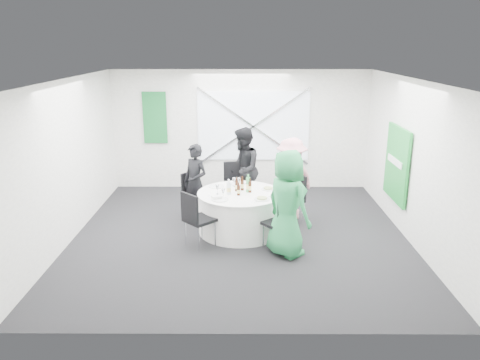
{
  "coord_description": "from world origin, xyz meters",
  "views": [
    {
      "loc": [
        0.04,
        -7.9,
        3.4
      ],
      "look_at": [
        0.0,
        0.2,
        1.0
      ],
      "focal_mm": 35.0,
      "sensor_mm": 36.0,
      "label": 1
    }
  ],
  "objects_px": {
    "chair_back_left": "(193,191)",
    "person_woman_green": "(287,204)",
    "clear_water_bottle": "(229,188)",
    "banquet_table": "(240,212)",
    "chair_back_right": "(294,194)",
    "green_water_bottle": "(248,185)",
    "chair_front_right": "(282,220)",
    "chair_front_left": "(196,215)",
    "person_man_back_left": "(195,182)",
    "person_man_back": "(243,170)",
    "person_woman_pink": "(291,179)",
    "chair_back": "(235,183)"
  },
  "relations": [
    {
      "from": "person_woman_pink",
      "to": "chair_front_right",
      "type": "bearing_deg",
      "value": 44.11
    },
    {
      "from": "person_woman_pink",
      "to": "green_water_bottle",
      "type": "bearing_deg",
      "value": 2.76
    },
    {
      "from": "chair_back_right",
      "to": "person_woman_pink",
      "type": "distance_m",
      "value": 0.32
    },
    {
      "from": "chair_back_left",
      "to": "person_man_back_left",
      "type": "distance_m",
      "value": 0.28
    },
    {
      "from": "person_man_back",
      "to": "banquet_table",
      "type": "bearing_deg",
      "value": 0.0
    },
    {
      "from": "clear_water_bottle",
      "to": "person_man_back",
      "type": "bearing_deg",
      "value": 78.89
    },
    {
      "from": "person_man_back_left",
      "to": "green_water_bottle",
      "type": "relative_size",
      "value": 4.57
    },
    {
      "from": "person_man_back_left",
      "to": "green_water_bottle",
      "type": "height_order",
      "value": "person_man_back_left"
    },
    {
      "from": "person_man_back_left",
      "to": "clear_water_bottle",
      "type": "xyz_separation_m",
      "value": [
        0.68,
        -0.75,
        0.11
      ]
    },
    {
      "from": "person_man_back",
      "to": "green_water_bottle",
      "type": "height_order",
      "value": "person_man_back"
    },
    {
      "from": "person_woman_green",
      "to": "green_water_bottle",
      "type": "height_order",
      "value": "person_woman_green"
    },
    {
      "from": "chair_front_right",
      "to": "green_water_bottle",
      "type": "distance_m",
      "value": 1.08
    },
    {
      "from": "banquet_table",
      "to": "person_man_back_left",
      "type": "relative_size",
      "value": 1.03
    },
    {
      "from": "chair_back_right",
      "to": "green_water_bottle",
      "type": "relative_size",
      "value": 2.87
    },
    {
      "from": "person_man_back_left",
      "to": "person_man_back",
      "type": "bearing_deg",
      "value": 66.76
    },
    {
      "from": "person_man_back",
      "to": "person_woman_pink",
      "type": "distance_m",
      "value": 1.07
    },
    {
      "from": "chair_back_left",
      "to": "chair_back_right",
      "type": "xyz_separation_m",
      "value": [
        2.0,
        -0.29,
        0.03
      ]
    },
    {
      "from": "person_woman_pink",
      "to": "green_water_bottle",
      "type": "xyz_separation_m",
      "value": [
        -0.85,
        -0.65,
        0.07
      ]
    },
    {
      "from": "banquet_table",
      "to": "chair_front_left",
      "type": "distance_m",
      "value": 1.05
    },
    {
      "from": "banquet_table",
      "to": "chair_front_left",
      "type": "relative_size",
      "value": 1.57
    },
    {
      "from": "chair_back_left",
      "to": "person_man_back",
      "type": "bearing_deg",
      "value": -28.54
    },
    {
      "from": "banquet_table",
      "to": "person_man_back_left",
      "type": "xyz_separation_m",
      "value": [
        -0.88,
        0.66,
        0.38
      ]
    },
    {
      "from": "chair_back",
      "to": "chair_back_left",
      "type": "bearing_deg",
      "value": -162.49
    },
    {
      "from": "chair_back_left",
      "to": "chair_front_left",
      "type": "bearing_deg",
      "value": -132.09
    },
    {
      "from": "chair_back_left",
      "to": "person_woman_green",
      "type": "height_order",
      "value": "person_woman_green"
    },
    {
      "from": "chair_back_left",
      "to": "green_water_bottle",
      "type": "xyz_separation_m",
      "value": [
        1.1,
        -0.76,
        0.36
      ]
    },
    {
      "from": "chair_back",
      "to": "chair_back_right",
      "type": "distance_m",
      "value": 1.34
    },
    {
      "from": "chair_front_right",
      "to": "person_man_back",
      "type": "xyz_separation_m",
      "value": [
        -0.65,
        2.02,
        0.32
      ]
    },
    {
      "from": "person_woman_green",
      "to": "chair_front_right",
      "type": "bearing_deg",
      "value": -10.78
    },
    {
      "from": "chair_back_right",
      "to": "person_woman_green",
      "type": "xyz_separation_m",
      "value": [
        -0.28,
        -1.47,
        0.33
      ]
    },
    {
      "from": "clear_water_bottle",
      "to": "banquet_table",
      "type": "bearing_deg",
      "value": 24.38
    },
    {
      "from": "chair_front_left",
      "to": "person_woman_pink",
      "type": "distance_m",
      "value": 2.25
    },
    {
      "from": "chair_front_right",
      "to": "person_woman_pink",
      "type": "xyz_separation_m",
      "value": [
        0.3,
        1.52,
        0.27
      ]
    },
    {
      "from": "person_woman_pink",
      "to": "chair_back_right",
      "type": "bearing_deg",
      "value": 72.06
    },
    {
      "from": "chair_back_left",
      "to": "person_woman_pink",
      "type": "bearing_deg",
      "value": -53.07
    },
    {
      "from": "green_water_bottle",
      "to": "chair_front_right",
      "type": "bearing_deg",
      "value": -57.64
    },
    {
      "from": "chair_front_right",
      "to": "chair_front_left",
      "type": "bearing_deg",
      "value": -44.76
    },
    {
      "from": "chair_back",
      "to": "person_man_back_left",
      "type": "height_order",
      "value": "person_man_back_left"
    },
    {
      "from": "chair_front_left",
      "to": "person_man_back_left",
      "type": "height_order",
      "value": "person_man_back_left"
    },
    {
      "from": "person_woman_green",
      "to": "green_water_bottle",
      "type": "relative_size",
      "value": 5.36
    },
    {
      "from": "chair_back_right",
      "to": "person_man_back_left",
      "type": "bearing_deg",
      "value": -120.28
    },
    {
      "from": "chair_back_left",
      "to": "chair_back_right",
      "type": "height_order",
      "value": "chair_back_right"
    },
    {
      "from": "person_man_back_left",
      "to": "person_woman_pink",
      "type": "xyz_separation_m",
      "value": [
        1.88,
        0.03,
        0.06
      ]
    },
    {
      "from": "chair_back_right",
      "to": "person_woman_green",
      "type": "height_order",
      "value": "person_woman_green"
    },
    {
      "from": "chair_front_right",
      "to": "chair_front_left",
      "type": "height_order",
      "value": "chair_front_left"
    },
    {
      "from": "banquet_table",
      "to": "person_woman_pink",
      "type": "xyz_separation_m",
      "value": [
        1.0,
        0.69,
        0.44
      ]
    },
    {
      "from": "chair_back",
      "to": "person_woman_pink",
      "type": "height_order",
      "value": "person_woman_pink"
    },
    {
      "from": "chair_front_left",
      "to": "chair_front_right",
      "type": "bearing_deg",
      "value": -138.19
    },
    {
      "from": "person_man_back",
      "to": "clear_water_bottle",
      "type": "xyz_separation_m",
      "value": [
        -0.25,
        -1.28,
        -0.0
      ]
    },
    {
      "from": "chair_front_left",
      "to": "person_woman_green",
      "type": "height_order",
      "value": "person_woman_green"
    }
  ]
}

